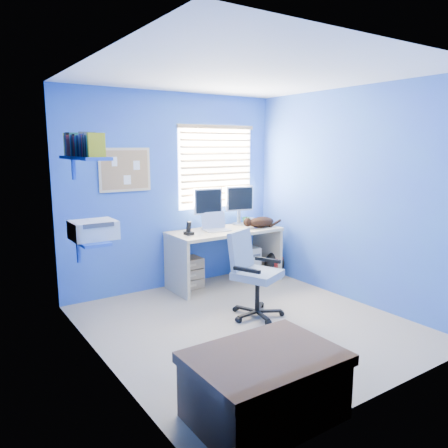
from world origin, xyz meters
TOP-DOWN VIEW (x-y plane):
  - floor at (0.00, 0.00)m, footprint 3.00×3.20m
  - ceiling at (0.00, 0.00)m, footprint 3.00×3.20m
  - wall_back at (0.00, 1.60)m, footprint 3.00×0.01m
  - wall_front at (0.00, -1.60)m, footprint 3.00×0.01m
  - wall_left at (-1.50, 0.00)m, footprint 0.01×3.20m
  - wall_right at (1.50, 0.00)m, footprint 0.01×3.20m
  - desk at (0.57, 1.26)m, footprint 1.49×0.65m
  - laptop at (0.45, 1.26)m, footprint 0.37×0.31m
  - monitor_left at (0.42, 1.45)m, footprint 0.41×0.17m
  - monitor_right at (0.95, 1.47)m, footprint 0.42×0.20m
  - phone at (0.01, 1.23)m, footprint 0.10×0.12m
  - mug at (1.05, 1.43)m, footprint 0.10×0.09m
  - cd_spindle at (1.17, 1.50)m, footprint 0.13×0.13m
  - cat at (1.08, 1.13)m, footprint 0.43×0.27m
  - tower_pc at (1.00, 1.34)m, footprint 0.21×0.45m
  - drawer_boxes at (0.07, 1.38)m, footprint 0.35×0.28m
  - yellow_book at (0.86, 1.14)m, footprint 0.03×0.17m
  - backpack at (1.32, 1.12)m, footprint 0.37×0.32m
  - bed_corner at (-0.85, -1.33)m, footprint 0.97×0.69m
  - office_chair at (0.20, 0.16)m, footprint 0.71×0.71m
  - window_blinds at (0.65, 1.57)m, footprint 1.15×0.05m
  - corkboard at (-0.65, 1.58)m, footprint 0.64×0.02m
  - wall_shelves at (-1.35, 0.75)m, footprint 0.42×0.90m

SIDE VIEW (x-z plane):
  - floor at x=0.00m, z-range 0.00..0.00m
  - yellow_book at x=0.86m, z-range 0.00..0.24m
  - backpack at x=1.32m, z-range 0.00..0.37m
  - drawer_boxes at x=0.07m, z-range 0.00..0.41m
  - tower_pc at x=1.00m, z-range 0.00..0.45m
  - bed_corner at x=-0.85m, z-range 0.00..0.47m
  - office_chair at x=0.20m, z-range -0.12..0.81m
  - desk at x=0.57m, z-range 0.00..0.74m
  - cd_spindle at x=1.17m, z-range 0.74..0.81m
  - mug at x=1.05m, z-range 0.74..0.84m
  - cat at x=1.08m, z-range 0.74..0.88m
  - phone at x=0.01m, z-range 0.74..0.91m
  - laptop at x=0.45m, z-range 0.74..0.96m
  - monitor_left at x=0.42m, z-range 0.74..1.28m
  - monitor_right at x=0.95m, z-range 0.74..1.28m
  - wall_back at x=0.00m, z-range 0.00..2.50m
  - wall_front at x=0.00m, z-range 0.00..2.50m
  - wall_left at x=-1.50m, z-range 0.00..2.50m
  - wall_right at x=1.50m, z-range 0.00..2.50m
  - wall_shelves at x=-1.35m, z-range 0.91..1.96m
  - corkboard at x=-0.65m, z-range 1.29..1.81m
  - window_blinds at x=0.65m, z-range 1.00..2.10m
  - ceiling at x=0.00m, z-range 2.50..2.50m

